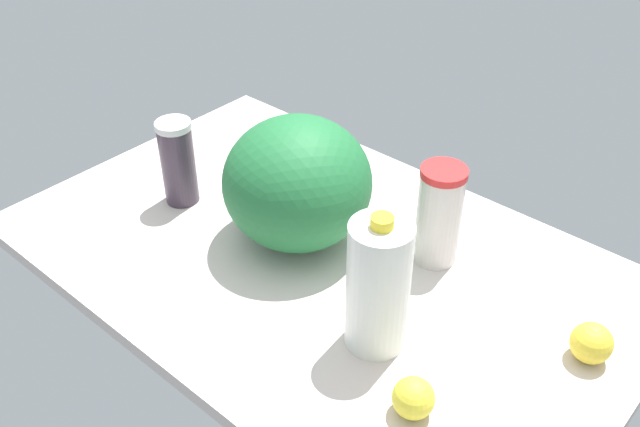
# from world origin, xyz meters

# --- Properties ---
(countertop) EXTENTS (1.20, 0.76, 0.03)m
(countertop) POSITION_xyz_m (0.00, 0.00, 0.01)
(countertop) COLOR beige
(countertop) RESTS_ON ground
(tumbler_cup) EXTENTS (0.09, 0.09, 0.20)m
(tumbler_cup) POSITION_xyz_m (0.17, 0.14, 0.13)
(tumbler_cup) COLOR beige
(tumbler_cup) RESTS_ON countertop
(watermelon) EXTENTS (0.28, 0.28, 0.26)m
(watermelon) POSITION_xyz_m (-0.07, 0.02, 0.16)
(watermelon) COLOR #226D38
(watermelon) RESTS_ON countertop
(milk_jug) EXTENTS (0.10, 0.10, 0.25)m
(milk_jug) POSITION_xyz_m (0.22, -0.11, 0.15)
(milk_jug) COLOR white
(milk_jug) RESTS_ON countertop
(shaker_bottle) EXTENTS (0.07, 0.07, 0.19)m
(shaker_bottle) POSITION_xyz_m (-0.35, -0.05, 0.12)
(shaker_bottle) COLOR #3C303F
(shaker_bottle) RESTS_ON countertop
(lemon_beside_bowl) EXTENTS (0.07, 0.07, 0.07)m
(lemon_beside_bowl) POSITION_xyz_m (0.50, 0.09, 0.06)
(lemon_beside_bowl) COLOR yellow
(lemon_beside_bowl) RESTS_ON countertop
(lemon_near_front) EXTENTS (0.07, 0.07, 0.07)m
(lemon_near_front) POSITION_xyz_m (0.35, -0.19, 0.06)
(lemon_near_front) COLOR yellow
(lemon_near_front) RESTS_ON countertop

